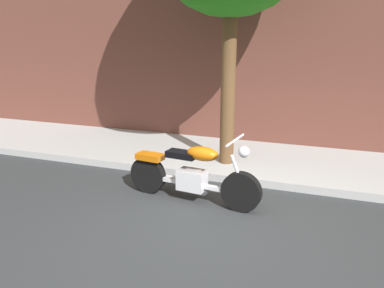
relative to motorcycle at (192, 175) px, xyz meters
name	(u,v)px	position (x,y,z in m)	size (l,w,h in m)	color
ground_plane	(209,224)	(0.50, -0.66, -0.45)	(60.00, 60.00, 0.00)	#303335
sidewalk	(250,160)	(0.50, 2.16, -0.38)	(24.56, 2.48, 0.14)	#AEAEAE
motorcycle	(192,175)	(0.00, 0.00, 0.00)	(2.26, 0.71, 1.12)	black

